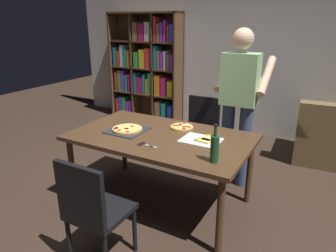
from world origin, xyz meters
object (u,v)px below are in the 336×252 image
Objects in this scene: pepperoni_pizza_on_tray at (127,129)px; kitchen_scissors at (145,145)px; chair_far_side at (200,128)px; chair_near_camera at (92,208)px; bookshelf at (147,70)px; person_serving_pizza at (239,100)px; dining_table at (161,141)px; wine_bottle at (215,148)px; second_pizza_plain at (182,127)px.

pepperoni_pizza_on_tray reaches higher than kitchen_scissors.
pepperoni_pizza_on_tray is at bearing -108.84° from chair_far_side.
chair_near_camera is 3.79m from bookshelf.
chair_far_side is 0.51× the size of person_serving_pizza.
kitchen_scissors reaches higher than dining_table.
kitchen_scissors is (1.68, -2.66, -0.19)m from bookshelf.
chair_far_side is 2.21m from bookshelf.
wine_bottle is at bearing -1.72° from kitchen_scissors.
bookshelf is (-1.68, 1.37, 0.43)m from chair_far_side.
chair_near_camera is at bearing -93.87° from second_pizza_plain.
chair_near_camera reaches higher than kitchen_scissors.
second_pizza_plain is (0.45, 0.35, -0.00)m from pepperoni_pizza_on_tray.
kitchen_scissors is (0.36, -0.23, -0.01)m from pepperoni_pizza_on_tray.
bookshelf reaches higher than dining_table.
person_serving_pizza is at bearing -22.50° from chair_far_side.
person_serving_pizza is 1.25m from pepperoni_pizza_on_tray.
person_serving_pizza reaches higher than pepperoni_pizza_on_tray.
chair_near_camera and chair_far_side have the same top height.
kitchen_scissors is at bearing -89.86° from chair_far_side.
chair_near_camera reaches higher than dining_table.
second_pizza_plain reaches higher than kitchen_scissors.
kitchen_scissors is 0.81× the size of second_pizza_plain.
person_serving_pizza is at bearing 43.23° from pepperoni_pizza_on_tray.
dining_table is at bearing 90.00° from chair_near_camera.
kitchen_scissors is (-0.53, -1.07, -0.24)m from person_serving_pizza.
bookshelf is (-1.68, 3.37, 0.43)m from chair_near_camera.
chair_far_side is 2.47× the size of pepperoni_pizza_on_tray.
person_serving_pizza is at bearing 73.44° from chair_near_camera.
kitchen_scissors is 0.59m from second_pizza_plain.
bookshelf is 5.35× the size of pepperoni_pizza_on_tray.
person_serving_pizza reaches higher than chair_near_camera.
person_serving_pizza reaches higher than chair_far_side.
pepperoni_pizza_on_tray is at bearing -61.49° from bookshelf.
second_pizza_plain is (1.77, -2.08, -0.18)m from bookshelf.
bookshelf reaches higher than kitchen_scissors.
dining_table is 0.31m from second_pizza_plain.
person_serving_pizza is at bearing -35.66° from bookshelf.
pepperoni_pizza_on_tray is at bearing -136.77° from person_serving_pizza.
chair_near_camera is 0.46× the size of bookshelf.
person_serving_pizza is at bearing 63.78° from kitchen_scissors.
pepperoni_pizza_on_tray is at bearing -142.39° from second_pizza_plain.
dining_table is at bearing -90.00° from chair_far_side.
dining_table is 0.76m from wine_bottle.
bookshelf reaches higher than chair_near_camera.
pepperoni_pizza_on_tray is at bearing 110.88° from chair_near_camera.
bookshelf is at bearing 116.46° from chair_near_camera.
wine_bottle is at bearing -62.85° from chair_far_side.
chair_far_side is at bearing 97.00° from second_pizza_plain.
person_serving_pizza is (2.21, -1.59, 0.05)m from bookshelf.
chair_far_side is 0.46× the size of bookshelf.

